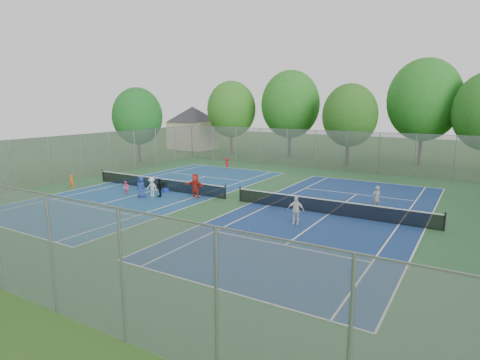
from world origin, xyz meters
name	(u,v)px	position (x,y,z in m)	size (l,w,h in m)	color
ground	(233,200)	(0.00, 0.00, 0.00)	(120.00, 120.00, 0.00)	#295219
court_pad	(233,200)	(0.00, 0.00, 0.01)	(32.00, 32.00, 0.01)	#2A5931
court_left	(158,189)	(-7.00, 0.00, 0.02)	(10.97, 23.77, 0.01)	navy
court_right	(329,214)	(7.00, 0.00, 0.02)	(10.97, 23.77, 0.01)	navy
net_left	(158,184)	(-7.00, 0.00, 0.46)	(12.87, 0.10, 0.91)	black
net_right	(329,207)	(7.00, 0.00, 0.46)	(12.87, 0.10, 0.91)	black
fence_north	(315,150)	(0.00, 16.00, 2.00)	(32.00, 0.10, 4.00)	gray
fence_west	(82,157)	(-16.00, 0.00, 2.00)	(32.00, 0.10, 4.00)	gray
house	(193,120)	(-22.00, 24.00, 4.21)	(11.03, 11.03, 7.30)	#B7A88C
tree_nw	(231,109)	(-14.00, 22.00, 5.89)	(6.40, 6.40, 9.58)	#443326
tree_nl	(290,104)	(-6.00, 23.00, 6.54)	(7.20, 7.20, 10.69)	#443326
tree_nc	(350,115)	(2.00, 21.00, 5.39)	(6.00, 6.00, 8.85)	#443326
tree_nr	(424,100)	(9.00, 24.00, 7.04)	(7.60, 7.60, 11.42)	#443326
tree_side_w	(137,116)	(-19.00, 10.00, 5.24)	(5.60, 5.60, 8.47)	#443326
ball_crate	(165,190)	(-5.79, -0.52, 0.16)	(0.37, 0.37, 0.32)	#1631A8
ball_hopper	(164,185)	(-6.62, 0.30, 0.31)	(0.32, 0.32, 0.63)	#227D37
student_a	(72,182)	(-12.92, -3.49, 0.58)	(0.43, 0.28, 1.17)	orange
student_b	(126,188)	(-7.80, -2.58, 0.52)	(0.51, 0.40, 1.05)	#EC5C8A
student_c	(152,187)	(-5.71, -2.05, 0.71)	(0.91, 0.52, 1.41)	silver
student_d	(160,188)	(-5.12, -1.86, 0.69)	(0.81, 0.34, 1.38)	black
student_e	(141,187)	(-6.17, -2.67, 0.79)	(0.78, 0.51, 1.59)	navy
student_f	(195,186)	(-2.69, -0.77, 0.90)	(1.66, 0.53, 1.79)	red
child_far_baseline	(227,163)	(-7.87, 11.46, 0.55)	(0.71, 0.41, 1.10)	#AE181C
instructor	(376,198)	(9.23, 2.66, 0.78)	(0.57, 0.38, 1.57)	gray
teen_court_b	(296,210)	(6.02, -2.90, 0.82)	(0.96, 0.40, 1.63)	silver
tennis_ball_0	(70,205)	(-8.69, -6.82, 0.03)	(0.07, 0.07, 0.07)	yellow
tennis_ball_1	(139,193)	(-7.33, -1.79, 0.03)	(0.07, 0.07, 0.07)	#A2C32D
tennis_ball_2	(114,191)	(-9.46, -2.28, 0.03)	(0.07, 0.07, 0.07)	gold
tennis_ball_3	(93,202)	(-8.02, -5.45, 0.03)	(0.07, 0.07, 0.07)	yellow
tennis_ball_4	(190,199)	(-2.83, -1.24, 0.03)	(0.07, 0.07, 0.07)	#CFDB32
tennis_ball_5	(104,189)	(-10.66, -2.20, 0.03)	(0.07, 0.07, 0.07)	#BDDF34
tennis_ball_6	(152,198)	(-5.21, -2.57, 0.03)	(0.07, 0.07, 0.07)	yellow
tennis_ball_7	(89,191)	(-11.08, -3.31, 0.03)	(0.07, 0.07, 0.07)	#B7DC33
tennis_ball_8	(76,201)	(-9.09, -6.02, 0.03)	(0.07, 0.07, 0.07)	#BADD33
tennis_ball_9	(148,211)	(-3.04, -5.24, 0.03)	(0.07, 0.07, 0.07)	#A2C52D
tennis_ball_10	(141,201)	(-5.42, -3.52, 0.03)	(0.07, 0.07, 0.07)	#D7ED37
tennis_ball_11	(184,202)	(-2.53, -2.28, 0.03)	(0.07, 0.07, 0.07)	#C1E034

